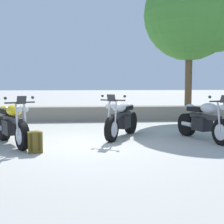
% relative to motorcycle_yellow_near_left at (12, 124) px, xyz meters
% --- Properties ---
extents(ground_plane, '(120.00, 120.00, 0.00)m').
position_rel_motorcycle_yellow_near_left_xyz_m(ground_plane, '(1.68, -0.05, -0.49)').
color(ground_plane, '#A3A099').
extents(stone_wall, '(36.00, 0.80, 0.55)m').
position_rel_motorcycle_yellow_near_left_xyz_m(stone_wall, '(1.68, 4.75, -0.21)').
color(stone_wall, gray).
rests_on(stone_wall, ground).
extents(motorcycle_yellow_near_left, '(1.19, 1.88, 1.18)m').
position_rel_motorcycle_yellow_near_left_xyz_m(motorcycle_yellow_near_left, '(0.00, 0.00, 0.00)').
color(motorcycle_yellow_near_left, black).
rests_on(motorcycle_yellow_near_left, ground).
extents(motorcycle_white_centre, '(1.17, 1.89, 1.18)m').
position_rel_motorcycle_yellow_near_left_xyz_m(motorcycle_white_centre, '(2.69, 0.78, 0.00)').
color(motorcycle_white_centre, black).
rests_on(motorcycle_white_centre, ground).
extents(motorcycle_silver_far_right, '(0.88, 2.03, 1.18)m').
position_rel_motorcycle_yellow_near_left_xyz_m(motorcycle_silver_far_right, '(4.72, 0.14, 0.00)').
color(motorcycle_silver_far_right, black).
rests_on(motorcycle_silver_far_right, ground).
extents(rider_backpack, '(0.32, 0.29, 0.47)m').
position_rel_motorcycle_yellow_near_left_xyz_m(rider_backpack, '(0.66, -0.90, -0.24)').
color(rider_backpack, brown).
rests_on(rider_backpack, ground).
extents(leafy_tree_mid_left, '(3.86, 3.67, 5.48)m').
position_rel_motorcycle_yellow_near_left_xyz_m(leafy_tree_mid_left, '(6.12, 4.74, 3.63)').
color(leafy_tree_mid_left, brown).
rests_on(leafy_tree_mid_left, stone_wall).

